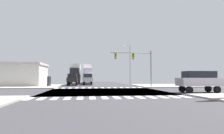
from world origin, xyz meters
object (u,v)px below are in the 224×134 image
Objects in this scene: pickup_farside_1 at (88,79)px; suv_trailing_4 at (73,78)px; street_lamp at (129,61)px; suv_crossing_2 at (199,80)px; pickup_queued_2 at (87,78)px; box_truck_inner_2 at (88,73)px; box_truck_outer_1 at (75,73)px; bank_building at (5,75)px; traffic_signal_mast at (135,60)px.

pickup_farside_1 is 3.97m from suv_trailing_4.
suv_crossing_2 is at bearing -84.46° from street_lamp.
pickup_queued_2 is at bearing -90.00° from pickup_farside_1.
pickup_queued_2 is 8.07m from box_truck_inner_2.
box_truck_inner_2 is at bearing -153.31° from box_truck_outer_1.
pickup_queued_2 is at bearing -99.30° from suv_trailing_4.
bank_building is at bearing 56.28° from suv_crossing_2.
pickup_queued_2 is (15.09, 19.87, -0.82)m from bank_building.
pickup_queued_2 is (-9.53, 13.38, -4.05)m from street_lamp.
traffic_signal_mast is at bearing 120.70° from box_truck_outer_1.
box_truck_outer_1 reaches higher than suv_crossing_2.
box_truck_outer_1 is 3.36m from box_truck_inner_2.
traffic_signal_mast is at bearing -98.51° from street_lamp.
box_truck_inner_2 is (15.09, 11.90, 0.45)m from bank_building.
suv_trailing_4 is at bearing 139.98° from traffic_signal_mast.
box_truck_outer_1 is at bearing 27.69° from suv_crossing_2.
traffic_signal_mast is at bearing -17.82° from bank_building.
suv_crossing_2 is at bearing 107.45° from pickup_queued_2.
box_truck_outer_1 is at bearing -64.39° from pickup_farside_1.
box_truck_inner_2 is (-0.00, -7.97, 1.27)m from pickup_queued_2.
traffic_signal_mast is at bearing 111.32° from box_truck_inner_2.
traffic_signal_mast is 28.31m from pickup_queued_2.
pickup_farside_1 is 15.73m from pickup_queued_2.
street_lamp is at bearing 5.54° from suv_crossing_2.
street_lamp is 11.31m from box_truck_inner_2.
pickup_queued_2 is at bearing -90.00° from box_truck_inner_2.
pickup_queued_2 is 0.71× the size of box_truck_outer_1.
box_truck_outer_1 is at bearing 72.43° from pickup_queued_2.
pickup_farside_1 is 0.71× the size of box_truck_inner_2.
street_lamp reaches higher than suv_crossing_2.
suv_trailing_4 is at bearing 80.70° from pickup_queued_2.
box_truck_outer_1 is (-3.00, -9.48, 1.27)m from pickup_queued_2.
box_truck_inner_2 reaches higher than suv_crossing_2.
bank_building is at bearing 15.33° from pickup_farside_1.
suv_crossing_2 is at bearing 111.71° from box_truck_inner_2.
suv_crossing_2 is (4.44, -10.76, -3.05)m from traffic_signal_mast.
suv_trailing_4 is at bearing 90.00° from box_truck_outer_1.
street_lamp is at bearing 150.41° from box_truck_inner_2.
pickup_queued_2 is (0.00, 15.73, 0.00)m from pickup_farside_1.
traffic_signal_mast is 0.43× the size of bank_building.
suv_trailing_4 is (-14.91, 19.56, 0.00)m from suv_crossing_2.
suv_trailing_4 is at bearing -158.46° from street_lamp.
box_truck_inner_2 is (-11.91, 29.92, 1.17)m from suv_crossing_2.
box_truck_inner_2 is (3.00, 1.51, 0.00)m from box_truck_outer_1.
bank_building reaches higher than pickup_queued_2.
bank_building is at bearing 52.79° from pickup_queued_2.
pickup_queued_2 is at bearing 125.47° from street_lamp.
suv_crossing_2 is 24.60m from suv_trailing_4.
bank_building is at bearing 40.69° from box_truck_outer_1.
pickup_farside_1 is (-7.48, 11.39, -3.15)m from traffic_signal_mast.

